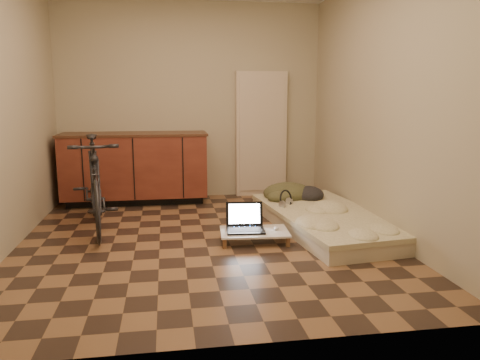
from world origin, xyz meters
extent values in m
cube|color=brown|center=(0.00, 0.00, 0.00)|extent=(3.50, 4.00, 0.00)
cube|color=#B3A88A|center=(0.00, 2.00, 1.30)|extent=(3.50, 0.00, 2.60)
cube|color=#B3A88A|center=(0.00, -2.00, 1.30)|extent=(3.50, 0.00, 2.60)
cube|color=#B3A88A|center=(-1.75, 0.00, 1.30)|extent=(0.00, 4.00, 2.60)
cube|color=#B3A88A|center=(1.75, 0.00, 1.30)|extent=(0.00, 4.00, 2.60)
cube|color=black|center=(-0.75, 1.74, 0.05)|extent=(1.70, 0.48, 0.10)
cube|color=#562118|center=(-0.75, 1.70, 0.49)|extent=(1.80, 0.60, 0.78)
cube|color=#452819|center=(-0.75, 1.70, 0.90)|extent=(1.84, 0.62, 0.03)
cube|color=beige|center=(0.95, 1.94, 0.85)|extent=(0.70, 0.10, 1.70)
imported|color=black|center=(-1.08, 0.48, 0.54)|extent=(0.77, 1.73, 1.08)
cube|color=beige|center=(1.30, 0.17, 0.07)|extent=(1.22, 2.17, 0.13)
cube|color=beige|center=(1.30, 0.17, 0.15)|extent=(1.25, 2.19, 0.05)
cube|color=brown|center=(0.15, -0.31, 0.04)|extent=(0.04, 0.04, 0.09)
cube|color=brown|center=(0.18, 0.04, 0.04)|extent=(0.04, 0.04, 0.09)
cube|color=brown|center=(0.74, -0.36, 0.04)|extent=(0.04, 0.04, 0.09)
cube|color=brown|center=(0.77, 0.00, 0.04)|extent=(0.04, 0.04, 0.09)
cube|color=silver|center=(0.46, -0.16, 0.10)|extent=(0.68, 0.47, 0.02)
cube|color=black|center=(0.37, -0.16, 0.12)|extent=(0.38, 0.29, 0.02)
cube|color=black|center=(0.39, -0.01, 0.24)|extent=(0.36, 0.10, 0.23)
cube|color=white|center=(0.39, -0.01, 0.24)|extent=(0.31, 0.08, 0.19)
ellipsoid|color=silver|center=(0.68, -0.15, 0.12)|extent=(0.08, 0.10, 0.03)
camera|label=1|loc=(-0.35, -4.39, 1.39)|focal=35.00mm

